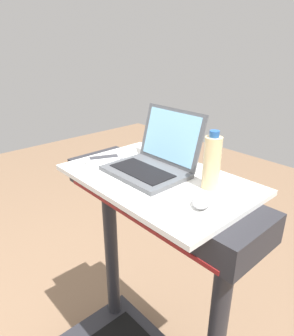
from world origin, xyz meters
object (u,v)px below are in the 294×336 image
(tv_remote, at_px, (104,159))
(laptop, at_px, (154,160))
(water_bottle, at_px, (212,162))
(computer_mouse, at_px, (202,200))

(tv_remote, bearing_deg, laptop, 22.04)
(water_bottle, xyz_separation_m, tv_remote, (-0.46, -0.14, -0.09))
(laptop, height_order, computer_mouse, laptop)
(water_bottle, bearing_deg, laptop, -169.20)
(laptop, distance_m, water_bottle, 0.25)
(laptop, bearing_deg, water_bottle, 14.37)
(computer_mouse, bearing_deg, water_bottle, 86.16)
(water_bottle, distance_m, tv_remote, 0.49)
(laptop, relative_size, water_bottle, 1.48)
(computer_mouse, distance_m, water_bottle, 0.16)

